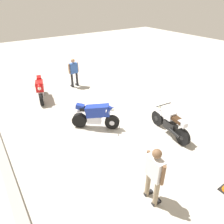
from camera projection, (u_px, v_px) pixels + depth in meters
ground_plane at (117, 120)px, 9.02m from camera, size 40.00×40.00×0.00m
curb_edge at (3, 160)px, 6.74m from camera, size 14.00×0.30×0.15m
motorcycle_blue_sportbike at (96, 115)px, 8.21m from camera, size 1.41×1.61×1.14m
motorcycle_red_sportbike at (40, 89)px, 10.43m from camera, size 1.92×0.87×1.14m
motorcycle_silver_cruiser at (170, 123)px, 7.87m from camera, size 2.09×0.72×1.09m
person_in_blue_shirt at (74, 71)px, 11.74m from camera, size 0.33×0.65×1.65m
person_in_white_shirt at (154, 173)px, 5.05m from camera, size 0.67×0.34×1.75m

